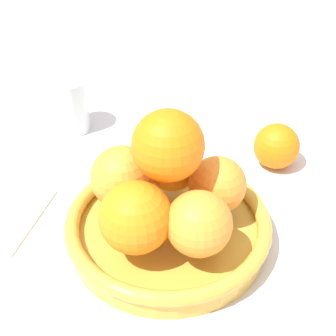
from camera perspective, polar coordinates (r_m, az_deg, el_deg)
name	(u,v)px	position (r m, az deg, el deg)	size (l,w,h in m)	color
ground_plane	(168,237)	(0.61, 0.00, -8.43)	(4.00, 4.00, 0.00)	silver
fruit_bowl	(168,226)	(0.60, 0.00, -7.09)	(0.26, 0.26, 0.04)	gold
orange_pile	(165,182)	(0.54, -0.33, -1.69)	(0.19, 0.19, 0.15)	orange
stray_orange	(276,146)	(0.73, 13.08, 2.62)	(0.07, 0.07, 0.07)	orange
drinking_glass	(68,105)	(0.82, -12.08, 7.47)	(0.07, 0.07, 0.09)	silver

